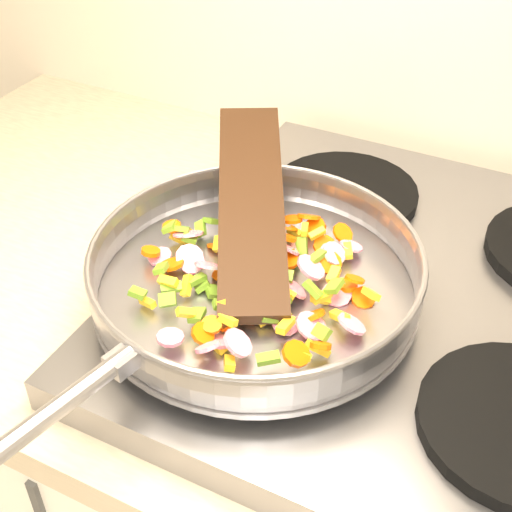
% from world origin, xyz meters
% --- Properties ---
extents(cooktop, '(0.60, 0.60, 0.04)m').
position_xyz_m(cooktop, '(-0.70, 1.67, 0.92)').
color(cooktop, '#939399').
rests_on(cooktop, counter_top).
extents(grate_fl, '(0.19, 0.19, 0.02)m').
position_xyz_m(grate_fl, '(-0.84, 1.52, 0.95)').
color(grate_fl, black).
rests_on(grate_fl, cooktop).
extents(grate_bl, '(0.19, 0.19, 0.02)m').
position_xyz_m(grate_bl, '(-0.84, 1.81, 0.95)').
color(grate_bl, black).
rests_on(grate_bl, cooktop).
extents(saute_pan, '(0.39, 0.55, 0.06)m').
position_xyz_m(saute_pan, '(-0.85, 1.57, 0.99)').
color(saute_pan, '#9E9EA5').
rests_on(saute_pan, grate_fl).
extents(vegetable_heap, '(0.27, 0.28, 0.05)m').
position_xyz_m(vegetable_heap, '(-0.85, 1.58, 0.98)').
color(vegetable_heap, olive).
rests_on(vegetable_heap, saute_pan).
extents(wooden_spatula, '(0.21, 0.31, 0.08)m').
position_xyz_m(wooden_spatula, '(-0.90, 1.64, 1.01)').
color(wooden_spatula, black).
rests_on(wooden_spatula, saute_pan).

